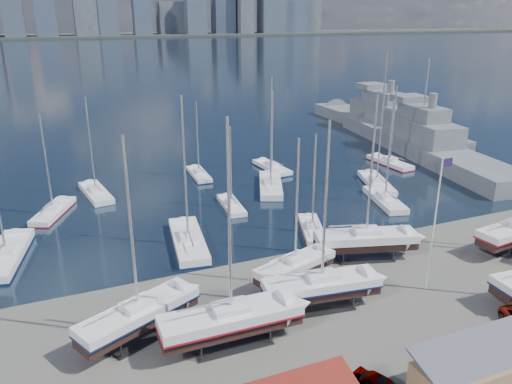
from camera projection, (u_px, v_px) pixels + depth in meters
name	position (u px, v px, depth m)	size (l,w,h in m)	color
ground	(372.00, 292.00, 45.08)	(1400.00, 1400.00, 0.00)	#605E59
water	(83.00, 55.00, 314.45)	(1400.00, 600.00, 0.40)	#172836
far_shore	(63.00, 37.00, 539.91)	(1400.00, 80.00, 2.20)	#2D332D
sailboat_cradle_0	(139.00, 314.00, 38.11)	(10.20, 6.77, 16.10)	#2D2D33
sailboat_cradle_1	(231.00, 319.00, 37.37)	(10.95, 3.21, 17.50)	#2D2D33
sailboat_cradle_2	(295.00, 266.00, 45.72)	(8.77, 4.90, 13.97)	#2D2D33
sailboat_cradle_3	(321.00, 286.00, 42.10)	(10.35, 4.11, 16.26)	#2D2D33
sailboat_cradle_4	(366.00, 239.00, 50.73)	(10.73, 5.65, 16.80)	#2D2D33
sailboat_moored_0	(7.00, 257.00, 50.94)	(5.37, 11.74, 16.95)	black
sailboat_moored_1	(54.00, 212.00, 62.53)	(5.97, 9.14, 13.32)	black
sailboat_moored_2	(96.00, 194.00, 68.86)	(3.97, 9.76, 14.31)	black
sailboat_moored_3	(188.00, 243.00, 54.15)	(4.73, 11.70, 16.99)	black
sailboat_moored_4	(231.00, 206.00, 64.63)	(2.70, 7.62, 11.28)	black
sailboat_moored_5	(199.00, 175.00, 77.04)	(2.61, 8.16, 12.06)	black
sailboat_moored_6	(312.00, 230.00, 57.33)	(4.91, 8.42, 12.16)	black
sailboat_moored_7	(271.00, 187.00, 71.75)	(7.03, 11.32, 16.57)	black
sailboat_moored_8	(272.00, 168.00, 80.44)	(3.35, 9.11, 13.32)	black
sailboat_moored_9	(385.00, 201.00, 66.31)	(4.91, 9.90, 14.40)	black
sailboat_moored_10	(376.00, 185.00, 72.62)	(6.06, 10.76, 15.51)	black
sailboat_moored_11	(390.00, 163.00, 83.11)	(3.13, 9.33, 13.75)	black
naval_ship_east	(419.00, 145.00, 89.57)	(14.40, 49.42, 18.39)	slate
naval_ship_west	(381.00, 123.00, 106.91)	(8.00, 46.16, 18.15)	slate
flagpole	(436.00, 215.00, 43.18)	(1.11, 0.12, 12.63)	white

